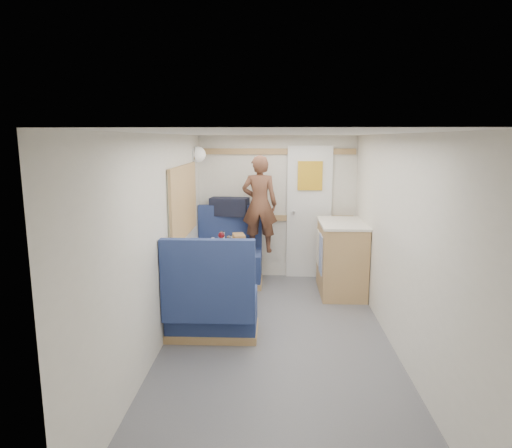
{
  "coord_description": "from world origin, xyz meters",
  "views": [
    {
      "loc": [
        -0.04,
        -4.12,
        1.96
      ],
      "look_at": [
        -0.24,
        0.9,
        1.01
      ],
      "focal_mm": 32.0,
      "sensor_mm": 36.0,
      "label": 1
    }
  ],
  "objects_px": {
    "tumbler_right": "(230,240)",
    "beer_glass": "(238,240)",
    "cheese_block": "(216,249)",
    "tray": "(224,252)",
    "orange_fruit": "(227,243)",
    "galley_counter": "(341,257)",
    "salt_grinder": "(213,242)",
    "tumbler_mid": "(222,236)",
    "duffel_bag": "(229,207)",
    "bench_near": "(212,308)",
    "bench_far": "(229,262)",
    "pepper_grinder": "(226,244)",
    "tumbler_left": "(201,249)",
    "wine_glass": "(221,236)",
    "bread_loaf": "(239,238)",
    "dinette_table": "(221,260)",
    "person": "(260,204)",
    "dome_light": "(198,154)"
  },
  "relations": [
    {
      "from": "bench_near",
      "to": "dome_light",
      "type": "distance_m",
      "value": 2.28
    },
    {
      "from": "bench_near",
      "to": "bread_loaf",
      "type": "xyz_separation_m",
      "value": [
        0.19,
        1.09,
        0.47
      ]
    },
    {
      "from": "orange_fruit",
      "to": "cheese_block",
      "type": "relative_size",
      "value": 0.76
    },
    {
      "from": "galley_counter",
      "to": "wine_glass",
      "type": "height_order",
      "value": "galley_counter"
    },
    {
      "from": "bench_near",
      "to": "tray",
      "type": "distance_m",
      "value": 0.74
    },
    {
      "from": "duffel_bag",
      "to": "beer_glass",
      "type": "xyz_separation_m",
      "value": [
        0.2,
        -0.97,
        -0.26
      ]
    },
    {
      "from": "wine_glass",
      "to": "tumbler_mid",
      "type": "relative_size",
      "value": 1.57
    },
    {
      "from": "galley_counter",
      "to": "salt_grinder",
      "type": "relative_size",
      "value": 9.74
    },
    {
      "from": "bench_near",
      "to": "tumbler_right",
      "type": "xyz_separation_m",
      "value": [
        0.08,
        0.99,
        0.47
      ]
    },
    {
      "from": "tumbler_right",
      "to": "tumbler_left",
      "type": "bearing_deg",
      "value": -118.25
    },
    {
      "from": "beer_glass",
      "to": "cheese_block",
      "type": "bearing_deg",
      "value": -119.13
    },
    {
      "from": "tumbler_left",
      "to": "beer_glass",
      "type": "xyz_separation_m",
      "value": [
        0.36,
        0.51,
        -0.01
      ]
    },
    {
      "from": "dome_light",
      "to": "person",
      "type": "xyz_separation_m",
      "value": [
        0.8,
        0.03,
        -0.65
      ]
    },
    {
      "from": "dinette_table",
      "to": "tumbler_right",
      "type": "bearing_deg",
      "value": 56.91
    },
    {
      "from": "bench_near",
      "to": "duffel_bag",
      "type": "distance_m",
      "value": 2.11
    },
    {
      "from": "galley_counter",
      "to": "pepper_grinder",
      "type": "relative_size",
      "value": 9.66
    },
    {
      "from": "tumbler_left",
      "to": "orange_fruit",
      "type": "bearing_deg",
      "value": 53.55
    },
    {
      "from": "bench_near",
      "to": "duffel_bag",
      "type": "relative_size",
      "value": 2.02
    },
    {
      "from": "bread_loaf",
      "to": "galley_counter",
      "type": "bearing_deg",
      "value": 14.1
    },
    {
      "from": "cheese_block",
      "to": "tumbler_right",
      "type": "distance_m",
      "value": 0.38
    },
    {
      "from": "duffel_bag",
      "to": "wine_glass",
      "type": "bearing_deg",
      "value": -79.46
    },
    {
      "from": "bench_near",
      "to": "person",
      "type": "xyz_separation_m",
      "value": [
        0.41,
        1.74,
        0.8
      ]
    },
    {
      "from": "dome_light",
      "to": "beer_glass",
      "type": "distance_m",
      "value": 1.34
    },
    {
      "from": "cheese_block",
      "to": "tumbler_mid",
      "type": "relative_size",
      "value": 0.87
    },
    {
      "from": "orange_fruit",
      "to": "salt_grinder",
      "type": "xyz_separation_m",
      "value": [
        -0.17,
        0.07,
        -0.01
      ]
    },
    {
      "from": "dome_light",
      "to": "duffel_bag",
      "type": "bearing_deg",
      "value": 35.5
    },
    {
      "from": "dinette_table",
      "to": "bench_far",
      "type": "bearing_deg",
      "value": 90.0
    },
    {
      "from": "bench_far",
      "to": "tray",
      "type": "relative_size",
      "value": 3.12
    },
    {
      "from": "duffel_bag",
      "to": "salt_grinder",
      "type": "relative_size",
      "value": 5.49
    },
    {
      "from": "tumbler_mid",
      "to": "beer_glass",
      "type": "xyz_separation_m",
      "value": [
        0.22,
        -0.19,
        -0.01
      ]
    },
    {
      "from": "tray",
      "to": "salt_grinder",
      "type": "relative_size",
      "value": 3.56
    },
    {
      "from": "tray",
      "to": "tumbler_left",
      "type": "xyz_separation_m",
      "value": [
        -0.24,
        -0.09,
        0.05
      ]
    },
    {
      "from": "tumbler_left",
      "to": "salt_grinder",
      "type": "relative_size",
      "value": 1.23
    },
    {
      "from": "bench_near",
      "to": "wine_glass",
      "type": "height_order",
      "value": "bench_near"
    },
    {
      "from": "beer_glass",
      "to": "salt_grinder",
      "type": "relative_size",
      "value": 0.98
    },
    {
      "from": "cheese_block",
      "to": "salt_grinder",
      "type": "relative_size",
      "value": 0.99
    },
    {
      "from": "orange_fruit",
      "to": "tumbler_right",
      "type": "relative_size",
      "value": 0.68
    },
    {
      "from": "orange_fruit",
      "to": "beer_glass",
      "type": "xyz_separation_m",
      "value": [
        0.12,
        0.18,
        -0.01
      ]
    },
    {
      "from": "duffel_bag",
      "to": "tumbler_left",
      "type": "distance_m",
      "value": 1.5
    },
    {
      "from": "tumbler_mid",
      "to": "beer_glass",
      "type": "bearing_deg",
      "value": -41.59
    },
    {
      "from": "dinette_table",
      "to": "tumbler_right",
      "type": "xyz_separation_m",
      "value": [
        0.08,
        0.13,
        0.21
      ]
    },
    {
      "from": "dinette_table",
      "to": "galley_counter",
      "type": "height_order",
      "value": "galley_counter"
    },
    {
      "from": "bench_near",
      "to": "pepper_grinder",
      "type": "bearing_deg",
      "value": 85.07
    },
    {
      "from": "person",
      "to": "tumbler_mid",
      "type": "bearing_deg",
      "value": 54.03
    },
    {
      "from": "tumbler_right",
      "to": "beer_glass",
      "type": "bearing_deg",
      "value": 13.65
    },
    {
      "from": "tray",
      "to": "orange_fruit",
      "type": "distance_m",
      "value": 0.24
    },
    {
      "from": "cheese_block",
      "to": "wine_glass",
      "type": "distance_m",
      "value": 0.27
    },
    {
      "from": "tumbler_right",
      "to": "beer_glass",
      "type": "height_order",
      "value": "tumbler_right"
    },
    {
      "from": "tumbler_mid",
      "to": "bread_loaf",
      "type": "relative_size",
      "value": 0.44
    },
    {
      "from": "tumbler_left",
      "to": "tumbler_mid",
      "type": "relative_size",
      "value": 1.09
    }
  ]
}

